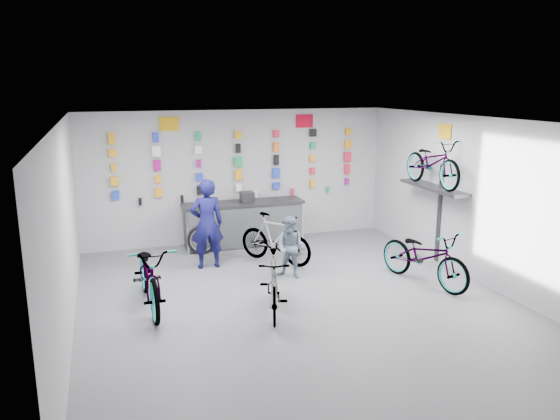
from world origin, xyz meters
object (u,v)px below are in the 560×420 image
object	(u,v)px
bike_left	(149,275)
bike_right	(425,256)
bike_center	(274,284)
clerk	(207,224)
counter	(244,224)
customer	(291,247)
bike_service	(275,238)

from	to	relation	value
bike_left	bike_right	bearing A→B (deg)	-7.41
bike_right	bike_center	bearing A→B (deg)	170.95
bike_center	bike_right	world-z (taller)	bike_right
bike_left	clerk	distance (m)	2.13
bike_center	bike_left	bearing A→B (deg)	171.34
counter	bike_left	distance (m)	3.75
bike_center	clerk	world-z (taller)	clerk
bike_left	customer	distance (m)	2.70
bike_service	counter	bearing A→B (deg)	64.22
clerk	bike_left	bearing A→B (deg)	52.66
bike_center	bike_right	bearing A→B (deg)	24.46
bike_right	clerk	distance (m)	4.16
counter	bike_service	size ratio (longest dim) A/B	1.60
clerk	customer	size ratio (longest dim) A/B	1.52
counter	bike_service	xyz separation A→B (m)	(0.30, -1.40, 0.02)
bike_center	bike_service	bearing A→B (deg)	88.23
counter	bike_left	size ratio (longest dim) A/B	1.28
bike_center	clerk	xyz separation A→B (m)	(-0.56, 2.54, 0.40)
bike_service	customer	size ratio (longest dim) A/B	1.44
bike_center	bike_service	size ratio (longest dim) A/B	0.96
bike_center	customer	xyz separation A→B (m)	(0.80, 1.47, 0.10)
bike_service	bike_center	bearing A→B (deg)	-146.33
clerk	counter	bearing A→B (deg)	-130.42
bike_left	bike_right	xyz separation A→B (m)	(4.83, -0.45, -0.04)
bike_left	customer	bearing A→B (deg)	10.95
bike_service	clerk	world-z (taller)	clerk
bike_service	clerk	bearing A→B (deg)	136.23
bike_left	bike_service	distance (m)	3.05
counter	bike_center	size ratio (longest dim) A/B	1.66
bike_left	clerk	bearing A→B (deg)	50.84
bike_left	clerk	size ratio (longest dim) A/B	1.19
bike_left	bike_service	size ratio (longest dim) A/B	1.25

